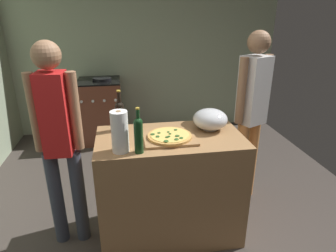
# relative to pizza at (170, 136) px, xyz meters

# --- Properties ---
(ground_plane) EXTENTS (4.37, 3.73, 0.02)m
(ground_plane) POSITION_rel_pizza_xyz_m (-0.05, 0.98, -0.96)
(ground_plane) COLOR #3F3833
(kitchen_wall_rear) EXTENTS (4.37, 0.10, 2.60)m
(kitchen_wall_rear) POSITION_rel_pizza_xyz_m (-0.05, 2.60, 0.35)
(kitchen_wall_rear) COLOR #99A889
(kitchen_wall_rear) RESTS_ON ground_plane
(counter) EXTENTS (1.16, 0.64, 0.92)m
(counter) POSITION_rel_pizza_xyz_m (0.01, 0.06, -0.49)
(counter) COLOR #9E7247
(counter) RESTS_ON ground_plane
(cutting_board) EXTENTS (0.40, 0.32, 0.02)m
(cutting_board) POSITION_rel_pizza_xyz_m (0.00, 0.00, -0.02)
(cutting_board) COLOR #9E7247
(cutting_board) RESTS_ON counter
(pizza) EXTENTS (0.34, 0.34, 0.03)m
(pizza) POSITION_rel_pizza_xyz_m (0.00, 0.00, 0.00)
(pizza) COLOR tan
(pizza) RESTS_ON cutting_board
(mixing_bowl) EXTENTS (0.29, 0.29, 0.17)m
(mixing_bowl) POSITION_rel_pizza_xyz_m (0.37, 0.15, 0.06)
(mixing_bowl) COLOR #B2B2B7
(mixing_bowl) RESTS_ON counter
(paper_towel_roll) EXTENTS (0.12, 0.12, 0.30)m
(paper_towel_roll) POSITION_rel_pizza_xyz_m (-0.37, -0.14, 0.12)
(paper_towel_roll) COLOR white
(paper_towel_roll) RESTS_ON counter
(wine_bottle_clear) EXTENTS (0.07, 0.07, 0.34)m
(wine_bottle_clear) POSITION_rel_pizza_xyz_m (-0.37, 0.26, 0.11)
(wine_bottle_clear) COLOR black
(wine_bottle_clear) RESTS_ON counter
(wine_bottle_amber) EXTENTS (0.06, 0.06, 0.33)m
(wine_bottle_amber) POSITION_rel_pizza_xyz_m (-0.25, -0.18, 0.11)
(wine_bottle_amber) COLOR #143819
(wine_bottle_amber) RESTS_ON counter
(stove) EXTENTS (0.61, 0.62, 0.96)m
(stove) POSITION_rel_pizza_xyz_m (-0.66, 2.20, -0.49)
(stove) COLOR brown
(stove) RESTS_ON ground_plane
(person_in_stripes) EXTENTS (0.36, 0.21, 1.67)m
(person_in_stripes) POSITION_rel_pizza_xyz_m (-0.83, 0.10, 0.00)
(person_in_stripes) COLOR #383D4C
(person_in_stripes) RESTS_ON ground_plane
(person_in_red) EXTENTS (0.37, 0.28, 1.70)m
(person_in_red) POSITION_rel_pizza_xyz_m (0.87, 0.44, 0.03)
(person_in_red) COLOR #D88C4C
(person_in_red) RESTS_ON ground_plane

